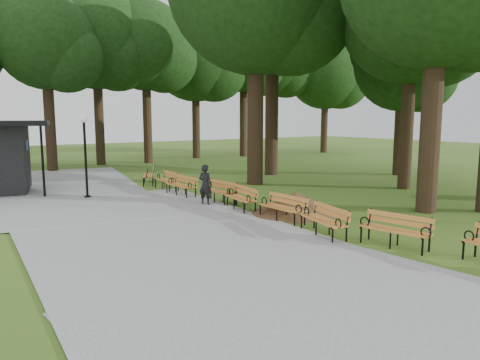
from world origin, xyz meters
TOP-DOWN VIEW (x-y plane):
  - ground at (0.00, 0.00)m, footprint 100.00×100.00m
  - path at (-4.00, 3.00)m, footprint 12.00×38.00m
  - person at (-0.60, 6.80)m, footprint 0.59×0.68m
  - lamp_post at (-3.96, 10.81)m, footprint 0.32×0.32m
  - dirt_mound at (1.28, 3.71)m, footprint 2.88×2.88m
  - bench_2 at (0.62, -0.83)m, footprint 1.01×1.99m
  - bench_3 at (-0.10, 1.02)m, footprint 1.04×1.99m
  - bench_4 at (0.07, 3.05)m, footprint 0.72×1.93m
  - bench_5 at (-0.05, 5.29)m, footprint 0.91×1.97m
  - bench_6 at (0.05, 6.87)m, footprint 0.84×1.96m
  - bench_7 at (-0.48, 9.13)m, footprint 0.77×1.94m
  - bench_8 at (-0.31, 10.92)m, footprint 0.71×1.92m
  - bench_9 at (-0.27, 13.13)m, footprint 1.36×2.00m
  - lawn_tree_1 at (9.17, 4.92)m, footprint 6.57×6.57m
  - lawn_tree_4 at (7.26, 12.62)m, footprint 6.90×6.90m
  - lawn_tree_5 at (13.27, 8.26)m, footprint 5.48×5.48m
  - tree_backdrop at (6.67, 23.03)m, footprint 37.66×10.37m

SIDE VIEW (x-z plane):
  - ground at x=0.00m, z-range 0.00..0.00m
  - path at x=-4.00m, z-range 0.00..0.06m
  - dirt_mound at x=1.28m, z-range 0.00..0.75m
  - bench_2 at x=0.62m, z-range 0.00..0.88m
  - bench_3 at x=-0.10m, z-range 0.00..0.88m
  - bench_4 at x=0.07m, z-range 0.00..0.88m
  - bench_5 at x=-0.05m, z-range 0.00..0.88m
  - bench_6 at x=0.05m, z-range 0.00..0.88m
  - bench_7 at x=-0.48m, z-range 0.00..0.88m
  - bench_8 at x=-0.31m, z-range 0.00..0.88m
  - bench_9 at x=-0.27m, z-range 0.00..0.88m
  - person at x=-0.60m, z-range 0.00..1.58m
  - lamp_post at x=-3.96m, z-range 0.73..4.19m
  - lawn_tree_5 at x=13.27m, z-range 1.81..10.98m
  - lawn_tree_1 at x=9.17m, z-range 2.38..13.78m
  - tree_backdrop at x=6.67m, z-range 0.00..16.22m
  - lawn_tree_4 at x=7.26m, z-range 2.90..15.77m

